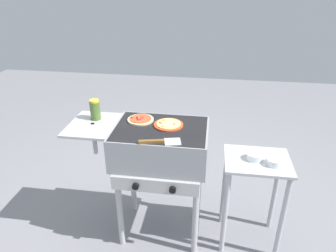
% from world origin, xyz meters
% --- Properties ---
extents(ground_plane, '(8.00, 8.00, 0.00)m').
position_xyz_m(ground_plane, '(0.00, 0.00, 0.00)').
color(ground_plane, gray).
extents(grill, '(0.96, 0.53, 0.90)m').
position_xyz_m(grill, '(-0.01, -0.00, 0.76)').
color(grill, gray).
rests_on(grill, ground_plane).
extents(pizza_cheese, '(0.20, 0.20, 0.04)m').
position_xyz_m(pizza_cheese, '(0.05, 0.05, 0.91)').
color(pizza_cheese, '#C64723').
rests_on(pizza_cheese, grill).
extents(pizza_pepperoni, '(0.18, 0.18, 0.03)m').
position_xyz_m(pizza_pepperoni, '(-0.16, 0.10, 0.91)').
color(pizza_pepperoni, beige).
rests_on(pizza_pepperoni, grill).
extents(sauce_jar, '(0.07, 0.07, 0.15)m').
position_xyz_m(sauce_jar, '(-0.48, 0.08, 0.97)').
color(sauce_jar, '#4C6B2D').
rests_on(sauce_jar, grill).
extents(spatula, '(0.27, 0.11, 0.02)m').
position_xyz_m(spatula, '(0.03, -0.20, 0.91)').
color(spatula, '#B7BABF').
rests_on(spatula, grill).
extents(prep_table, '(0.44, 0.36, 0.71)m').
position_xyz_m(prep_table, '(0.66, 0.00, 0.51)').
color(prep_table, '#B2B2B7').
rests_on(prep_table, ground_plane).
extents(topping_bowl_near, '(0.10, 0.10, 0.04)m').
position_xyz_m(topping_bowl_near, '(0.64, 0.00, 0.73)').
color(topping_bowl_near, silver).
rests_on(topping_bowl_near, prep_table).
extents(topping_bowl_far, '(0.10, 0.10, 0.04)m').
position_xyz_m(topping_bowl_far, '(0.76, -0.05, 0.73)').
color(topping_bowl_far, silver).
rests_on(topping_bowl_far, prep_table).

